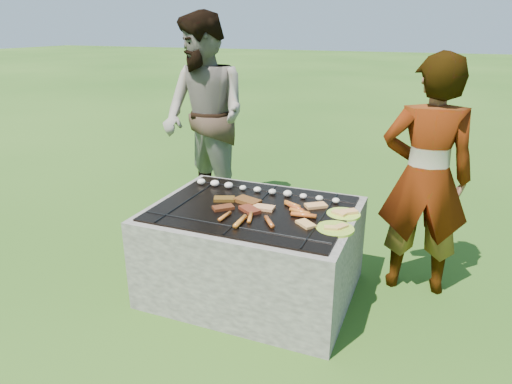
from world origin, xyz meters
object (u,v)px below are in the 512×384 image
at_px(plate_far, 344,214).
at_px(plate_near, 335,229).
at_px(cook, 426,178).
at_px(bystander, 205,117).
at_px(fire_pit, 253,253).

height_order(plate_far, plate_near, plate_far).
xyz_separation_m(cook, bystander, (-1.95, 0.67, 0.13)).
bearing_deg(plate_near, bystander, 140.08).
distance_m(plate_far, bystander, 1.85).
distance_m(plate_near, cook, 0.76).
xyz_separation_m(fire_pit, plate_near, (0.56, -0.12, 0.33)).
xyz_separation_m(fire_pit, cook, (1.00, 0.47, 0.51)).
distance_m(fire_pit, cook, 1.22).
relative_size(fire_pit, cook, 0.82).
bearing_deg(plate_near, fire_pit, 168.21).
distance_m(fire_pit, bystander, 1.62).
bearing_deg(plate_far, fire_pit, -168.26).
xyz_separation_m(plate_near, cook, (0.44, 0.59, 0.18)).
bearing_deg(bystander, plate_far, -8.10).
bearing_deg(bystander, fire_pit, -24.22).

